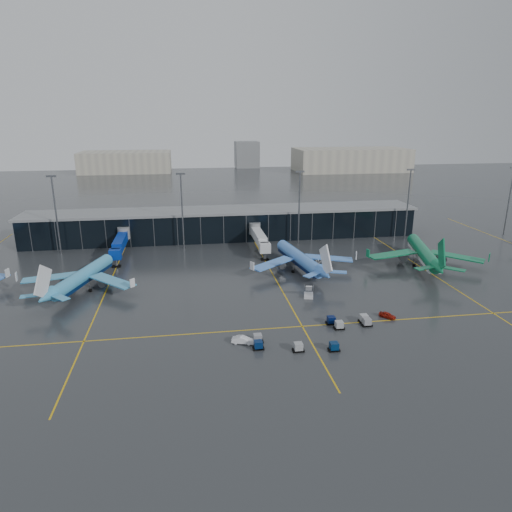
{
  "coord_description": "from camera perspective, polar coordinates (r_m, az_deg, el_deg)",
  "views": [
    {
      "loc": [
        -13.28,
        -101.55,
        43.29
      ],
      "look_at": [
        5.0,
        18.0,
        6.0
      ],
      "focal_mm": 32.0,
      "sensor_mm": 36.0,
      "label": 1
    }
  ],
  "objects": [
    {
      "name": "airliner_arkefly",
      "position": [
        125.79,
        -20.88,
        -1.43
      ],
      "size": [
        41.92,
        44.89,
        11.35
      ],
      "primitive_type": null,
      "rotation": [
        0.0,
        0.0,
        -0.3
      ],
      "color": "#3D99C9",
      "rests_on": "ground"
    },
    {
      "name": "service_van_white",
      "position": [
        91.93,
        -1.64,
        -10.44
      ],
      "size": [
        4.73,
        2.79,
        1.47
      ],
      "primitive_type": "imported",
      "rotation": [
        0.0,
        0.0,
        1.28
      ],
      "color": "white",
      "rests_on": "ground"
    },
    {
      "name": "taxi_lines",
      "position": [
        122.45,
        2.84,
        -3.58
      ],
      "size": [
        220.0,
        120.0,
        0.02
      ],
      "color": "gold",
      "rests_on": "ground"
    },
    {
      "name": "terminal_pier",
      "position": [
        168.4,
        -3.96,
        4.1
      ],
      "size": [
        142.0,
        17.0,
        10.7
      ],
      "color": "black",
      "rests_on": "ground"
    },
    {
      "name": "jet_bridges",
      "position": [
        151.2,
        -16.65,
        1.56
      ],
      "size": [
        94.0,
        27.5,
        7.2
      ],
      "color": "#595B60",
      "rests_on": "ground"
    },
    {
      "name": "airliner_aer_lingus",
      "position": [
        145.43,
        20.28,
        1.29
      ],
      "size": [
        45.05,
        48.49,
        12.44
      ],
      "primitive_type": null,
      "rotation": [
        0.0,
        0.0,
        -0.27
      ],
      "color": "#0D7144",
      "rests_on": "ground"
    },
    {
      "name": "airliner_klm_near",
      "position": [
        132.67,
        5.45,
        0.65
      ],
      "size": [
        38.67,
        42.52,
        11.63
      ],
      "primitive_type": null,
      "rotation": [
        0.0,
        0.0,
        0.15
      ],
      "color": "#4583E3",
      "rests_on": "ground"
    },
    {
      "name": "baggage_carts",
      "position": [
        95.6,
        8.03,
        -9.46
      ],
      "size": [
        26.96,
        12.98,
        1.7
      ],
      "color": "black",
      "rests_on": "ground"
    },
    {
      "name": "distant_hangars",
      "position": [
        378.54,
        0.98,
        11.9
      ],
      "size": [
        260.0,
        71.0,
        22.0
      ],
      "color": "#B2AD99",
      "rests_on": "ground"
    },
    {
      "name": "service_van_red",
      "position": [
        106.81,
        16.09,
        -7.12
      ],
      "size": [
        3.58,
        3.84,
        1.28
      ],
      "primitive_type": "imported",
      "rotation": [
        0.0,
        0.0,
        0.7
      ],
      "color": "maroon",
      "rests_on": "ground"
    },
    {
      "name": "flood_masts",
      "position": [
        155.46,
        -1.79,
        6.2
      ],
      "size": [
        203.0,
        0.5,
        25.5
      ],
      "color": "#595B60",
      "rests_on": "ground"
    },
    {
      "name": "ground",
      "position": [
        111.18,
        -1.15,
        -5.78
      ],
      "size": [
        600.0,
        600.0,
        0.0
      ],
      "primitive_type": "plane",
      "color": "#282B2D",
      "rests_on": "ground"
    },
    {
      "name": "mobile_airstair",
      "position": [
        114.66,
        6.59,
        -4.75
      ],
      "size": [
        2.94,
        3.65,
        3.45
      ],
      "rotation": [
        0.0,
        0.0,
        -0.26
      ],
      "color": "silver",
      "rests_on": "ground"
    }
  ]
}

